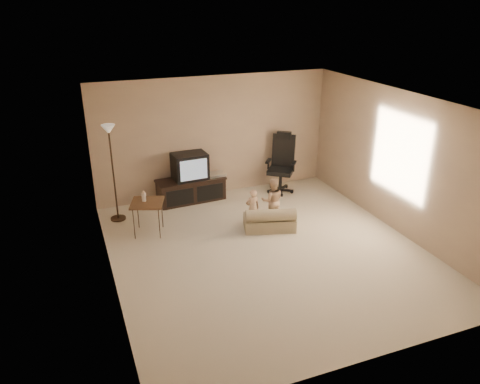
{
  "coord_description": "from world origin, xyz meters",
  "views": [
    {
      "loc": [
        -2.89,
        -6.21,
        3.95
      ],
      "look_at": [
        -0.25,
        0.6,
        0.88
      ],
      "focal_mm": 35.0,
      "sensor_mm": 36.0,
      "label": 1
    }
  ],
  "objects_px": {
    "office_chair": "(281,171)",
    "floor_lamp": "(111,152)",
    "side_table": "(147,203)",
    "toddler_right": "(272,200)",
    "tv_stand": "(191,181)",
    "child_sofa": "(270,220)",
    "toddler_left": "(253,208)"
  },
  "relations": [
    {
      "from": "office_chair",
      "to": "toddler_left",
      "type": "xyz_separation_m",
      "value": [
        -1.25,
        -1.38,
        -0.09
      ]
    },
    {
      "from": "office_chair",
      "to": "side_table",
      "type": "bearing_deg",
      "value": -125.55
    },
    {
      "from": "office_chair",
      "to": "child_sofa",
      "type": "relative_size",
      "value": 1.26
    },
    {
      "from": "office_chair",
      "to": "floor_lamp",
      "type": "relative_size",
      "value": 0.7
    },
    {
      "from": "toddler_left",
      "to": "toddler_right",
      "type": "height_order",
      "value": "toddler_right"
    },
    {
      "from": "tv_stand",
      "to": "child_sofa",
      "type": "relative_size",
      "value": 1.43
    },
    {
      "from": "tv_stand",
      "to": "floor_lamp",
      "type": "xyz_separation_m",
      "value": [
        -1.56,
        -0.35,
        0.92
      ]
    },
    {
      "from": "tv_stand",
      "to": "side_table",
      "type": "height_order",
      "value": "tv_stand"
    },
    {
      "from": "tv_stand",
      "to": "toddler_right",
      "type": "relative_size",
      "value": 1.67
    },
    {
      "from": "child_sofa",
      "to": "toddler_right",
      "type": "height_order",
      "value": "toddler_right"
    },
    {
      "from": "side_table",
      "to": "floor_lamp",
      "type": "bearing_deg",
      "value": 120.06
    },
    {
      "from": "toddler_left",
      "to": "toddler_right",
      "type": "xyz_separation_m",
      "value": [
        0.42,
        0.05,
        0.07
      ]
    },
    {
      "from": "office_chair",
      "to": "child_sofa",
      "type": "xyz_separation_m",
      "value": [
        -1.0,
        -1.61,
        -0.28
      ]
    },
    {
      "from": "office_chair",
      "to": "floor_lamp",
      "type": "distance_m",
      "value": 3.64
    },
    {
      "from": "tv_stand",
      "to": "floor_lamp",
      "type": "distance_m",
      "value": 1.84
    },
    {
      "from": "floor_lamp",
      "to": "toddler_right",
      "type": "relative_size",
      "value": 2.12
    },
    {
      "from": "office_chair",
      "to": "floor_lamp",
      "type": "bearing_deg",
      "value": -139.73
    },
    {
      "from": "office_chair",
      "to": "toddler_left",
      "type": "distance_m",
      "value": 1.86
    },
    {
      "from": "tv_stand",
      "to": "toddler_left",
      "type": "bearing_deg",
      "value": -68.84
    },
    {
      "from": "office_chair",
      "to": "child_sofa",
      "type": "bearing_deg",
      "value": -84.45
    },
    {
      "from": "side_table",
      "to": "toddler_left",
      "type": "bearing_deg",
      "value": -13.57
    },
    {
      "from": "tv_stand",
      "to": "floor_lamp",
      "type": "relative_size",
      "value": 0.79
    },
    {
      "from": "office_chair",
      "to": "child_sofa",
      "type": "height_order",
      "value": "office_chair"
    },
    {
      "from": "office_chair",
      "to": "toddler_right",
      "type": "relative_size",
      "value": 1.47
    },
    {
      "from": "tv_stand",
      "to": "side_table",
      "type": "relative_size",
      "value": 1.77
    },
    {
      "from": "tv_stand",
      "to": "side_table",
      "type": "distance_m",
      "value": 1.59
    },
    {
      "from": "side_table",
      "to": "toddler_left",
      "type": "relative_size",
      "value": 1.11
    },
    {
      "from": "tv_stand",
      "to": "floor_lamp",
      "type": "height_order",
      "value": "floor_lamp"
    },
    {
      "from": "office_chair",
      "to": "side_table",
      "type": "distance_m",
      "value": 3.22
    },
    {
      "from": "floor_lamp",
      "to": "toddler_right",
      "type": "xyz_separation_m",
      "value": [
        2.7,
        -1.16,
        -0.91
      ]
    },
    {
      "from": "floor_lamp",
      "to": "toddler_left",
      "type": "height_order",
      "value": "floor_lamp"
    },
    {
      "from": "side_table",
      "to": "office_chair",
      "type": "bearing_deg",
      "value": 16.93
    }
  ]
}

